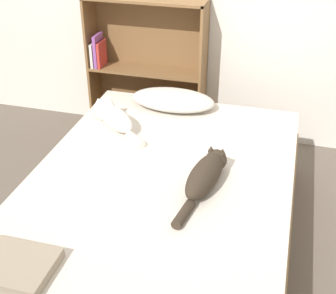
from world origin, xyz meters
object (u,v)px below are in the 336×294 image
at_px(bookshelf, 146,67).
at_px(cat_dark, 206,174).
at_px(cat_light, 113,116).
at_px(pillow, 173,100).
at_px(bed, 161,212).

bearing_deg(bookshelf, cat_dark, -60.68).
bearing_deg(cat_light, pillow, -92.09).
relative_size(pillow, cat_light, 1.31).
xyz_separation_m(pillow, cat_dark, (0.41, -0.85, 0.01)).
bearing_deg(bed, cat_dark, -3.50).
relative_size(pillow, cat_dark, 0.96).
xyz_separation_m(pillow, bookshelf, (-0.36, 0.50, 0.02)).
relative_size(pillow, bookshelf, 0.52).
xyz_separation_m(cat_light, bookshelf, (-0.04, 0.86, 0.01)).
bearing_deg(bookshelf, pillow, -54.84).
bearing_deg(pillow, bed, -79.71).
bearing_deg(bed, bookshelf, 110.73).
bearing_deg(cat_dark, pillow, 34.80).
relative_size(cat_light, cat_dark, 0.74).
bearing_deg(cat_dark, bookshelf, 38.63).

